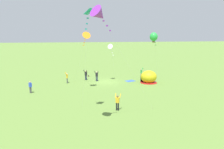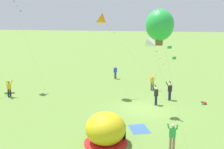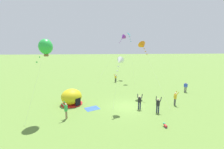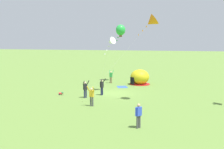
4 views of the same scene
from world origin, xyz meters
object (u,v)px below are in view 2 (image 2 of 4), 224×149
Objects in this scene: kite_green at (160,25)px; person_with_toddler at (115,72)px; person_flying_kite at (170,90)px; person_center_field at (156,95)px; person_arms_raised at (172,135)px; kite_orange at (103,20)px; person_watching_sky at (9,88)px; person_near_tent at (152,82)px; toddler_crawling at (204,103)px; popup_tent at (106,129)px; kite_white at (153,44)px.

person_with_toddler is at bearing 18.80° from kite_green.
person_center_field is (-1.84, 1.21, 0.00)m from person_flying_kite.
person_with_toddler is 19.96m from person_arms_raised.
kite_orange is at bearing 89.20° from person_flying_kite.
person_near_tent is (6.09, -14.06, 0.00)m from person_watching_sky.
person_watching_sky is at bearing 65.57° from person_arms_raised.
toddler_crawling is 19.40m from person_watching_sky.
toddler_crawling is 13.65m from person_with_toddler.
popup_tent is 0.33× the size of kite_orange.
kite_green reaches higher than person_arms_raised.
kite_orange is at bearing 50.68° from kite_white.
person_arms_raised reaches higher than toddler_crawling.
person_arms_raised reaches higher than person_with_toddler.
person_flying_kite is 0.22× the size of kite_orange.
person_with_toddler is 22.39m from kite_green.
kite_white is at bearing -176.01° from person_near_tent.
kite_orange is (0.69, 10.06, 7.60)m from toddler_crawling.
person_arms_raised is at bearing -169.90° from person_near_tent.
person_flying_kite is (10.43, -3.76, 0.00)m from popup_tent.
person_near_tent is (3.21, 2.00, 0.00)m from person_flying_kite.
person_center_field is (8.58, -2.55, 0.00)m from popup_tent.
person_watching_sky is at bearing 84.31° from kite_white.
person_watching_sky is 14.88m from person_center_field.
person_with_toddler is 0.91× the size of person_near_tent.
person_arms_raised is (0.07, -4.18, 0.00)m from popup_tent.
person_arms_raised is at bearing -145.10° from kite_orange.
person_near_tent reaches higher than toddler_crawling.
person_center_field is 5.52m from kite_white.
toddler_crawling is 12.63m from kite_orange.
toddler_crawling is at bearing -74.15° from person_center_field.
toddler_crawling is 0.09× the size of kite_white.
toddler_crawling is 3.35m from person_flying_kite.
kite_green reaches higher than person_flying_kite.
person_flying_kite and person_watching_sky have the same top height.
kite_white is at bearing -154.48° from person_with_toddler.
kite_green is at bearing 154.30° from person_arms_raised.
person_flying_kite is 0.29× the size of kite_white.
popup_tent is 1.49× the size of person_flying_kite.
toddler_crawling is 0.06× the size of kite_orange.
popup_tent is at bearing -168.96° from person_with_toddler.
kite_white is (-12.35, -5.89, 4.96)m from person_with_toddler.
person_arms_raised is at bearing -157.04° from person_with_toddler.
person_flying_kite is at bearing -19.84° from popup_tent.
toddler_crawling is 10.18m from person_arms_raised.
kite_green reaches higher than popup_tent.
kite_white is at bearing 128.69° from toddler_crawling.
person_arms_raised is 6.93m from kite_green.
kite_orange is 7.23m from kite_white.
person_center_field is 1.00× the size of person_arms_raised.
person_flying_kite is at bearing -148.14° from person_near_tent.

